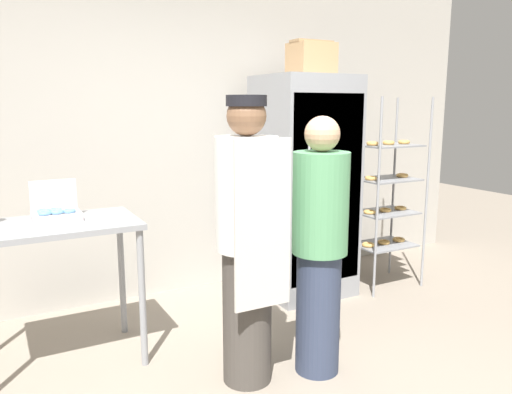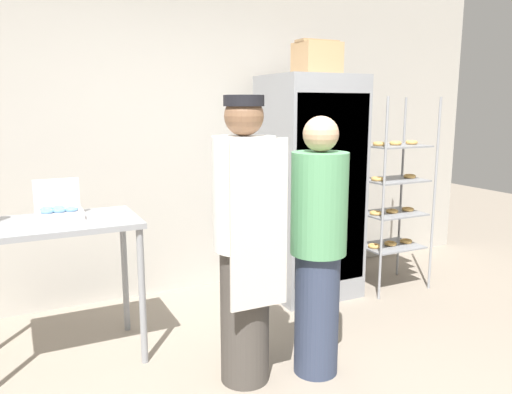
# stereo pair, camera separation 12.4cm
# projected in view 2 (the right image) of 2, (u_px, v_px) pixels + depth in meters

# --- Properties ---
(back_wall) EXTENTS (6.40, 0.12, 3.01)m
(back_wall) POSITION_uv_depth(u_px,v_px,m) (188.00, 122.00, 4.39)
(back_wall) COLOR #B7B2A8
(back_wall) RESTS_ON ground_plane
(refrigerator) EXTENTS (0.74, 0.74, 1.90)m
(refrigerator) POSITION_uv_depth(u_px,v_px,m) (309.00, 187.00, 4.34)
(refrigerator) COLOR gray
(refrigerator) RESTS_ON ground_plane
(baking_rack) EXTENTS (0.60, 0.44, 1.72)m
(baking_rack) POSITION_uv_depth(u_px,v_px,m) (393.00, 196.00, 4.48)
(baking_rack) COLOR #93969B
(baking_rack) RESTS_ON ground_plane
(prep_counter) EXTENTS (1.02, 0.62, 0.94)m
(prep_counter) POSITION_uv_depth(u_px,v_px,m) (56.00, 241.00, 3.15)
(prep_counter) COLOR gray
(prep_counter) RESTS_ON ground_plane
(donut_box) EXTENTS (0.29, 0.20, 0.25)m
(donut_box) POSITION_uv_depth(u_px,v_px,m) (59.00, 212.00, 3.19)
(donut_box) COLOR silver
(donut_box) RESTS_ON prep_counter
(cardboard_storage_box) EXTENTS (0.35, 0.28, 0.28)m
(cardboard_storage_box) POSITION_uv_depth(u_px,v_px,m) (317.00, 58.00, 4.15)
(cardboard_storage_box) COLOR tan
(cardboard_storage_box) RESTS_ON refrigerator
(person_baker) EXTENTS (0.36, 0.38, 1.71)m
(person_baker) POSITION_uv_depth(u_px,v_px,m) (245.00, 239.00, 2.90)
(person_baker) COLOR #47423D
(person_baker) RESTS_ON ground_plane
(person_customer) EXTENTS (0.34, 0.34, 1.59)m
(person_customer) POSITION_uv_depth(u_px,v_px,m) (318.00, 247.00, 3.01)
(person_customer) COLOR #333D56
(person_customer) RESTS_ON ground_plane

